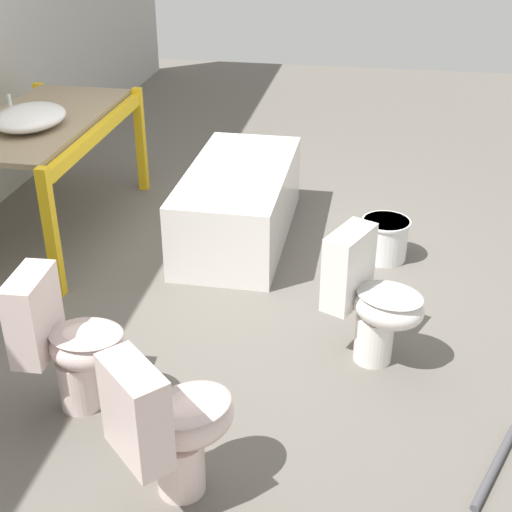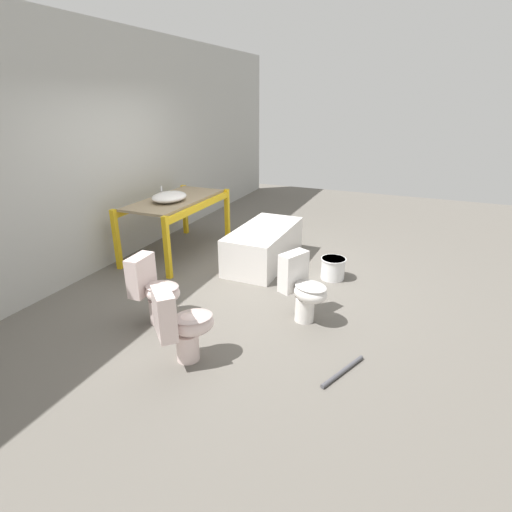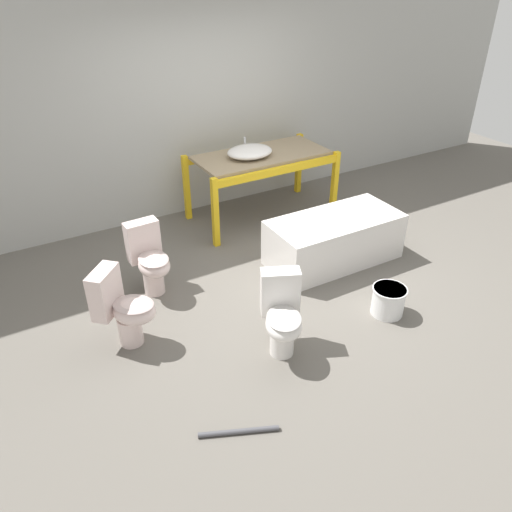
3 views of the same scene
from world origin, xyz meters
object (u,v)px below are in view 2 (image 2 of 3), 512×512
bathtub_main (264,243)px  toilet_extra (154,290)px  sink_basin (169,197)px  toilet_near (182,324)px  bucket_white (333,268)px  toilet_far (303,288)px

bathtub_main → toilet_extra: toilet_extra is taller
sink_basin → toilet_near: (-2.15, -1.56, -0.55)m
bathtub_main → toilet_extra: size_ratio=2.03×
bucket_white → toilet_far: bearing=176.6°
toilet_far → toilet_extra: size_ratio=1.00×
toilet_extra → bucket_white: (1.84, -1.51, -0.23)m
bucket_white → sink_basin: bearing=93.9°
bathtub_main → toilet_far: (-1.33, -0.99, 0.07)m
bathtub_main → toilet_far: 1.66m
sink_basin → toilet_near: 2.72m
bathtub_main → bucket_white: 1.08m
toilet_extra → sink_basin: bearing=25.8°
toilet_far → bucket_white: bearing=21.2°
bathtub_main → toilet_near: (-2.46, -0.20, 0.07)m
toilet_extra → bathtub_main: bearing=-15.5°
bucket_white → toilet_near: bearing=159.7°
toilet_near → bucket_white: bearing=-66.6°
toilet_near → toilet_extra: (0.48, 0.66, 0.00)m
sink_basin → bathtub_main: bearing=-77.0°
sink_basin → toilet_far: bearing=-113.4°
sink_basin → bucket_white: 2.55m
toilet_extra → bucket_white: size_ratio=2.22×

